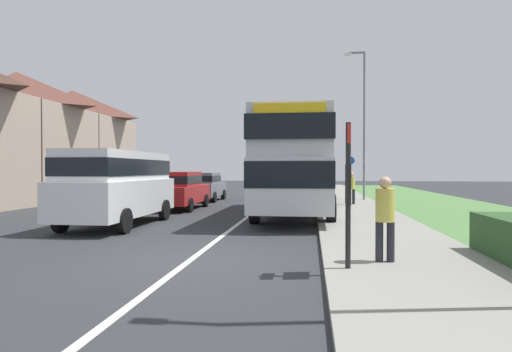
{
  "coord_description": "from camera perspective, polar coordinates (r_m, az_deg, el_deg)",
  "views": [
    {
      "loc": [
        2.36,
        -8.36,
        1.8
      ],
      "look_at": [
        0.71,
        4.81,
        1.6
      ],
      "focal_mm": 30.51,
      "sensor_mm": 36.0,
      "label": 1
    }
  ],
  "objects": [
    {
      "name": "ground_plane",
      "position": [
        8.87,
        -8.61,
        -10.86
      ],
      "size": [
        120.0,
        120.0,
        0.0
      ],
      "primitive_type": "plane",
      "color": "#2D3033"
    },
    {
      "name": "lane_marking_centre",
      "position": [
        16.63,
        -1.07,
        -5.34
      ],
      "size": [
        0.14,
        60.0,
        0.01
      ],
      "primitive_type": "cube",
      "color": "silver",
      "rests_on": "ground_plane"
    },
    {
      "name": "parked_car_red",
      "position": [
        19.88,
        -10.15,
        -1.66
      ],
      "size": [
        1.98,
        4.41,
        1.69
      ],
      "color": "#B21E1E",
      "rests_on": "ground_plane"
    },
    {
      "name": "grass_verge_seaward",
      "position": [
        15.71,
        30.24,
        -5.68
      ],
      "size": [
        6.0,
        68.0,
        0.08
      ],
      "primitive_type": "cube",
      "color": "#517F42",
      "rests_on": "ground_plane"
    },
    {
      "name": "parked_van_white",
      "position": [
        14.58,
        -17.63,
        -0.76
      ],
      "size": [
        2.11,
        5.4,
        2.36
      ],
      "color": "silver",
      "rests_on": "ground_plane"
    },
    {
      "name": "house_terrace_far_side",
      "position": [
        28.04,
        -28.87,
        4.54
      ],
      "size": [
        6.83,
        17.24,
        7.3
      ],
      "color": "tan",
      "rests_on": "ground_plane"
    },
    {
      "name": "pedestrian_at_stop",
      "position": [
        8.28,
        16.57,
        -4.9
      ],
      "size": [
        0.34,
        0.34,
        1.67
      ],
      "color": "#23232D",
      "rests_on": "ground_plane"
    },
    {
      "name": "pedestrian_walking_away",
      "position": [
        21.48,
        12.41,
        -1.35
      ],
      "size": [
        0.34,
        0.34,
        1.67
      ],
      "color": "#23232D",
      "rests_on": "ground_plane"
    },
    {
      "name": "pavement_near_side",
      "position": [
        14.58,
        14.41,
        -6.02
      ],
      "size": [
        3.2,
        68.0,
        0.12
      ],
      "primitive_type": "cube",
      "color": "gray",
      "rests_on": "ground_plane"
    },
    {
      "name": "street_lamp_mid",
      "position": [
        24.9,
        13.79,
        7.54
      ],
      "size": [
        1.14,
        0.2,
        8.29
      ],
      "color": "slate",
      "rests_on": "ground_plane"
    },
    {
      "name": "double_decker_bus",
      "position": [
        17.11,
        5.2,
        2.01
      ],
      "size": [
        2.8,
        10.24,
        3.7
      ],
      "color": "#BCBCC1",
      "rests_on": "ground_plane"
    },
    {
      "name": "bus_stop_sign",
      "position": [
        7.55,
        11.99,
        -1.14
      ],
      "size": [
        0.09,
        0.52,
        2.6
      ],
      "color": "black",
      "rests_on": "ground_plane"
    },
    {
      "name": "parked_car_grey",
      "position": [
        24.99,
        -6.91,
        -1.22
      ],
      "size": [
        1.97,
        4.16,
        1.62
      ],
      "color": "slate",
      "rests_on": "ground_plane"
    },
    {
      "name": "cycle_route_sign",
      "position": [
        25.07,
        12.3,
        -0.0
      ],
      "size": [
        0.44,
        0.08,
        2.52
      ],
      "color": "slate",
      "rests_on": "ground_plane"
    }
  ]
}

